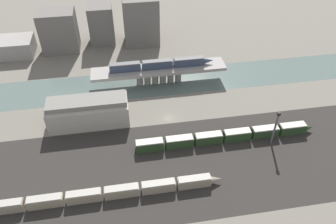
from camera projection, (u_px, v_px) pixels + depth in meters
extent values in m
plane|color=#666056|center=(168.00, 118.00, 125.59)|extent=(400.00, 400.00, 0.00)
cube|color=#282623|center=(180.00, 166.00, 107.48)|extent=(280.00, 42.00, 0.01)
cube|color=#4C5B56|center=(159.00, 82.00, 144.10)|extent=(320.00, 20.32, 0.01)
cube|color=gray|center=(159.00, 69.00, 139.79)|extent=(57.41, 9.44, 1.34)
cylinder|color=gray|center=(140.00, 78.00, 141.12)|extent=(2.70, 2.70, 6.02)
cylinder|color=gray|center=(147.00, 77.00, 141.53)|extent=(2.70, 2.70, 6.02)
cylinder|color=gray|center=(155.00, 77.00, 141.95)|extent=(2.70, 2.70, 6.02)
cylinder|color=gray|center=(163.00, 76.00, 142.37)|extent=(2.70, 2.70, 6.02)
cylinder|color=gray|center=(171.00, 75.00, 142.79)|extent=(2.70, 2.70, 6.02)
cylinder|color=gray|center=(178.00, 75.00, 143.20)|extent=(2.70, 2.70, 6.02)
cube|color=#2D384C|center=(125.00, 68.00, 136.56)|extent=(12.94, 2.87, 3.25)
cube|color=#4C4C4C|center=(125.00, 64.00, 135.38)|extent=(12.42, 2.64, 0.40)
cube|color=#2D384C|center=(157.00, 65.00, 138.23)|extent=(12.94, 2.87, 3.25)
cube|color=#4C4C4C|center=(157.00, 61.00, 137.05)|extent=(12.42, 2.64, 0.40)
cube|color=#2D384C|center=(189.00, 62.00, 139.91)|extent=(12.94, 2.87, 3.25)
cube|color=#4C4C4C|center=(189.00, 58.00, 138.73)|extent=(12.42, 2.64, 0.40)
cone|color=#2D384C|center=(209.00, 61.00, 141.09)|extent=(4.53, 2.58, 2.58)
cube|color=gray|center=(6.00, 207.00, 93.63)|extent=(10.34, 2.69, 3.24)
cube|color=#9E998E|center=(4.00, 203.00, 92.46)|extent=(9.93, 2.48, 0.40)
cube|color=gray|center=(45.00, 202.00, 94.99)|extent=(10.34, 2.69, 3.24)
cube|color=#9E998E|center=(44.00, 198.00, 93.82)|extent=(9.93, 2.48, 0.40)
cube|color=gray|center=(84.00, 197.00, 96.36)|extent=(10.34, 2.69, 3.24)
cube|color=#9E998E|center=(83.00, 193.00, 95.18)|extent=(9.93, 2.48, 0.40)
cube|color=gray|center=(122.00, 192.00, 97.72)|extent=(10.34, 2.69, 3.24)
cube|color=#9E998E|center=(121.00, 188.00, 96.54)|extent=(9.93, 2.48, 0.40)
cube|color=gray|center=(158.00, 187.00, 99.08)|extent=(10.34, 2.69, 3.24)
cube|color=#9E998E|center=(158.00, 183.00, 97.91)|extent=(9.93, 2.48, 0.40)
cube|color=gray|center=(194.00, 182.00, 100.44)|extent=(10.34, 2.69, 3.24)
cube|color=#9E998E|center=(194.00, 178.00, 99.27)|extent=(9.93, 2.48, 0.40)
cone|color=gray|center=(216.00, 179.00, 101.41)|extent=(3.62, 2.42, 2.42)
cube|color=#23381E|center=(150.00, 146.00, 112.00)|extent=(9.57, 3.16, 3.59)
cube|color=#B7B2A3|center=(149.00, 142.00, 110.71)|extent=(9.18, 2.90, 0.40)
cube|color=#23381E|center=(179.00, 142.00, 113.28)|extent=(9.57, 3.16, 3.59)
cube|color=#B7B2A3|center=(179.00, 138.00, 111.99)|extent=(9.18, 2.90, 0.40)
cube|color=#23381E|center=(208.00, 139.00, 114.56)|extent=(9.57, 3.16, 3.59)
cube|color=#B7B2A3|center=(209.00, 135.00, 113.27)|extent=(9.18, 2.90, 0.40)
cube|color=#23381E|center=(237.00, 135.00, 115.83)|extent=(9.57, 3.16, 3.59)
cube|color=#B7B2A3|center=(238.00, 131.00, 114.55)|extent=(9.18, 2.90, 0.40)
cube|color=#23381E|center=(265.00, 132.00, 117.11)|extent=(9.57, 3.16, 3.59)
cube|color=#B7B2A3|center=(266.00, 128.00, 115.83)|extent=(9.18, 2.90, 0.40)
cube|color=#23381E|center=(292.00, 129.00, 118.39)|extent=(9.57, 3.16, 3.59)
cube|color=#B7B2A3|center=(293.00, 125.00, 117.11)|extent=(9.18, 2.90, 0.40)
cone|color=#23381E|center=(308.00, 127.00, 119.31)|extent=(3.35, 2.84, 2.84)
cube|color=#9E998E|center=(89.00, 112.00, 121.72)|extent=(29.34, 11.70, 8.46)
cube|color=slate|center=(87.00, 102.00, 118.40)|extent=(28.75, 8.19, 1.86)
cylinder|color=#4C4C51|center=(274.00, 130.00, 111.48)|extent=(0.70, 0.70, 12.73)
cube|color=black|center=(279.00, 114.00, 106.99)|extent=(1.00, 0.70, 1.20)
cube|color=gray|center=(15.00, 47.00, 160.03)|extent=(17.44, 14.21, 8.12)
cube|color=#605B56|center=(59.00, 31.00, 160.19)|extent=(17.38, 13.45, 20.01)
cube|color=#605B56|center=(101.00, 23.00, 167.20)|extent=(12.26, 14.17, 19.53)
cube|color=#605B56|center=(141.00, 20.00, 164.57)|extent=(17.28, 13.79, 23.98)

